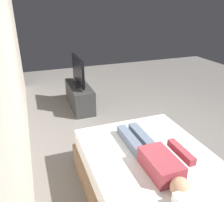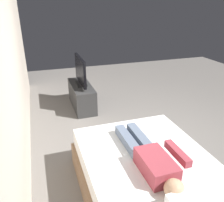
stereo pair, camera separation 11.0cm
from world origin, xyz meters
TOP-DOWN VIEW (x-y plane):
  - ground_plane at (0.00, 0.00)m, footprint 10.00×10.00m
  - back_wall at (0.40, 1.77)m, footprint 6.40×0.10m
  - bed at (-1.03, 0.43)m, footprint 2.09×1.45m
  - person at (-1.00, 0.46)m, footprint 1.26×0.46m
  - remote at (-0.85, 0.06)m, footprint 0.15×0.04m
  - tv_stand at (1.80, 0.64)m, footprint 1.10×0.40m
  - tv at (1.80, 0.64)m, footprint 0.88×0.20m

SIDE VIEW (x-z plane):
  - ground_plane at x=0.00m, z-range 0.00..0.00m
  - tv_stand at x=1.80m, z-range 0.00..0.50m
  - bed at x=-1.03m, z-range -0.01..0.53m
  - remote at x=-0.85m, z-range 0.54..0.56m
  - person at x=-1.00m, z-range 0.53..0.71m
  - tv at x=1.80m, z-range 0.49..1.08m
  - back_wall at x=0.40m, z-range 0.00..2.80m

